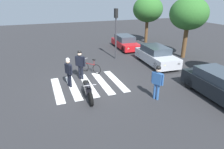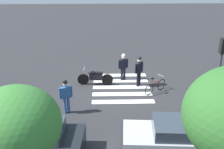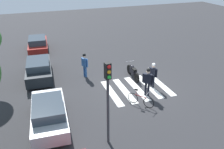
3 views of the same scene
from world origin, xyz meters
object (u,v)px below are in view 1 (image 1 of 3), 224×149
car_silver_sedan (156,56)px  traffic_light_pole (116,26)px  car_black_suv (221,85)px  car_red_convertible (125,42)px  officer_on_foot (80,62)px  pedestrian_bystander (157,80)px  officer_by_motorcycle (69,70)px  leaning_bicycle (91,67)px  police_motorcycle (88,90)px

car_silver_sedan → traffic_light_pole: traffic_light_pole is taller
car_black_suv → car_red_convertible: bearing=-178.6°
officer_on_foot → pedestrian_bystander: (3.97, 3.02, -0.06)m
pedestrian_bystander → traffic_light_pole: 7.40m
officer_by_motorcycle → officer_on_foot: bearing=135.5°
leaning_bicycle → pedestrian_bystander: bearing=23.8°
leaning_bicycle → car_red_convertible: (-5.29, 5.06, 0.24)m
car_black_suv → leaning_bicycle: bearing=-137.9°
leaning_bicycle → officer_by_motorcycle: bearing=-44.9°
police_motorcycle → traffic_light_pole: size_ratio=0.54×
car_silver_sedan → car_black_suv: bearing=0.8°
pedestrian_bystander → car_red_convertible: pedestrian_bystander is taller
leaning_bicycle → officer_on_foot: (0.88, -0.88, 0.75)m
leaning_bicycle → officer_by_motorcycle: officer_by_motorcycle is taller
police_motorcycle → officer_by_motorcycle: bearing=-159.8°
officer_by_motorcycle → traffic_light_pole: traffic_light_pole is taller
officer_on_foot → officer_by_motorcycle: (0.88, -0.87, -0.11)m
police_motorcycle → leaning_bicycle: 3.68m
leaning_bicycle → traffic_light_pole: size_ratio=0.33×
officer_by_motorcycle → car_black_suv: bearing=59.7°
leaning_bicycle → car_silver_sedan: 5.25m
car_red_convertible → leaning_bicycle: bearing=-43.7°
leaning_bicycle → traffic_light_pole: (-2.33, 2.81, 2.36)m
traffic_light_pole → pedestrian_bystander: bearing=-5.4°
officer_on_foot → car_black_suv: (5.02, 6.21, -0.44)m
leaning_bicycle → pedestrian_bystander: (4.85, 2.14, 0.69)m
officer_by_motorcycle → pedestrian_bystander: (3.08, 3.89, 0.05)m
police_motorcycle → officer_on_foot: bearing=175.0°
police_motorcycle → traffic_light_pole: (-5.83, 3.92, 2.27)m
police_motorcycle → officer_by_motorcycle: (-1.74, -0.64, 0.54)m
police_motorcycle → car_black_suv: 6.87m
officer_on_foot → car_silver_sedan: (-0.86, 6.12, -0.45)m
leaning_bicycle → car_silver_sedan: (0.02, 5.24, 0.29)m
police_motorcycle → leaning_bicycle: size_ratio=1.60×
officer_on_foot → officer_by_motorcycle: size_ratio=1.08×
officer_on_foot → traffic_light_pole: 5.15m
leaning_bicycle → car_silver_sedan: bearing=89.8°
car_silver_sedan → car_black_suv: car_black_suv is taller
officer_by_motorcycle → car_silver_sedan: (-1.74, 6.99, -0.35)m
pedestrian_bystander → car_red_convertible: (-10.14, 2.92, -0.45)m
leaning_bicycle → officer_by_motorcycle: (1.76, -1.75, 0.64)m
car_red_convertible → traffic_light_pole: (2.96, -2.24, 2.13)m
police_motorcycle → car_black_suv: car_black_suv is taller
leaning_bicycle → officer_by_motorcycle: 2.57m
officer_on_foot → car_silver_sedan: bearing=98.0°
pedestrian_bystander → traffic_light_pole: size_ratio=0.45×
leaning_bicycle → police_motorcycle: bearing=-17.6°
officer_on_foot → car_silver_sedan: size_ratio=0.44×
officer_by_motorcycle → car_black_suv: size_ratio=0.40×
police_motorcycle → officer_on_foot: 2.71m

